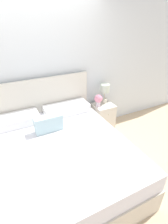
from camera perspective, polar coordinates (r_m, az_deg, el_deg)
The scene contains 6 objects.
ground_plane at distance 3.60m, azimuth -13.31°, elevation -8.69°, with size 12.00×12.00×0.00m, color #CCB28E.
wall_back at distance 3.06m, azimuth -16.47°, elevation 11.66°, with size 8.00×0.06×2.60m.
bed at distance 2.66m, azimuth -8.59°, elevation -14.62°, with size 1.90×2.08×1.25m.
nightstand at distance 3.68m, azimuth 6.20°, elevation -1.64°, with size 0.40×0.39×0.58m.
table_lamp at distance 3.51m, azimuth 6.79°, elevation 7.01°, with size 0.18×0.18×0.40m.
flower_vase at distance 3.41m, azimuth 4.76°, elevation 4.08°, with size 0.16×0.16×0.24m.
Camera 1 is at (-0.50, -2.82, 2.18)m, focal length 28.00 mm.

